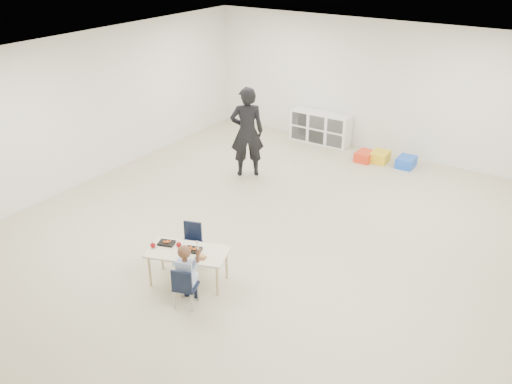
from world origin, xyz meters
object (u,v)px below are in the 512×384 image
Objects in this scene: chair_near at (186,286)px; child at (185,275)px; table at (188,266)px; cubby_shelf at (320,128)px; adult at (247,132)px.

chair_near is 0.63× the size of child.
cubby_shelf is at bearing 80.39° from table.
chair_near is at bearing 74.77° from adult.
child is at bearing -73.03° from table.
chair_near is at bearing -78.21° from cubby_shelf.
child is at bearing 74.77° from adult.
cubby_shelf is 0.78× the size of adult.
child is (0.30, -0.41, 0.22)m from table.
child is at bearing 160.64° from chair_near.
chair_near is 6.46m from cubby_shelf.
child reaches higher than table.
adult is (-1.39, 3.48, 0.64)m from table.
table is 0.86× the size of cubby_shelf.
cubby_shelf is (-1.02, 5.91, 0.10)m from table.
child is 4.27m from adult.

